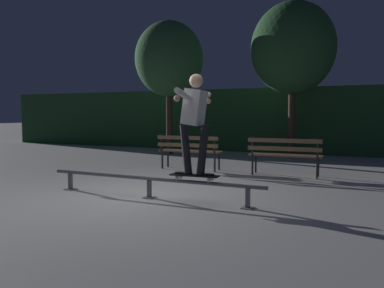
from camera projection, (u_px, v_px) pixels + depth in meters
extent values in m
plane|color=#ADAAA8|center=(152.00, 197.00, 6.43)|extent=(90.00, 90.00, 0.00)
cube|color=#234C28|center=(271.00, 120.00, 14.07)|extent=(24.00, 1.20, 2.30)
cylinder|color=slate|center=(149.00, 179.00, 6.33)|extent=(3.96, 0.06, 0.06)
cube|color=slate|center=(70.00, 182.00, 7.04)|extent=(0.06, 0.06, 0.29)
cube|color=slate|center=(71.00, 189.00, 7.05)|extent=(0.18, 0.18, 0.01)
cube|color=slate|center=(149.00, 189.00, 6.34)|extent=(0.06, 0.06, 0.29)
cube|color=slate|center=(149.00, 197.00, 6.35)|extent=(0.18, 0.18, 0.01)
cube|color=slate|center=(248.00, 199.00, 5.64)|extent=(0.06, 0.06, 0.29)
cube|color=slate|center=(248.00, 208.00, 5.65)|extent=(0.18, 0.18, 0.01)
cube|color=black|center=(194.00, 175.00, 5.98)|extent=(0.79, 0.24, 0.02)
cube|color=black|center=(194.00, 175.00, 5.98)|extent=(0.77, 0.23, 0.00)
cube|color=#9E9EA3|center=(210.00, 178.00, 5.88)|extent=(0.06, 0.17, 0.02)
cube|color=#9E9EA3|center=(179.00, 175.00, 6.07)|extent=(0.06, 0.17, 0.02)
cylinder|color=beige|center=(209.00, 181.00, 5.81)|extent=(0.05, 0.03, 0.05)
cylinder|color=beige|center=(212.00, 179.00, 5.96)|extent=(0.05, 0.03, 0.05)
cylinder|color=beige|center=(177.00, 178.00, 6.00)|extent=(0.05, 0.03, 0.05)
cylinder|color=beige|center=(181.00, 177.00, 6.15)|extent=(0.05, 0.03, 0.05)
cube|color=black|center=(205.00, 175.00, 5.91)|extent=(0.27, 0.11, 0.03)
cube|color=black|center=(184.00, 173.00, 6.04)|extent=(0.27, 0.11, 0.03)
cylinder|color=black|center=(203.00, 150.00, 5.89)|extent=(0.21, 0.14, 0.79)
cylinder|color=black|center=(186.00, 150.00, 6.00)|extent=(0.21, 0.14, 0.79)
cube|color=silver|center=(194.00, 107.00, 5.89)|extent=(0.35, 0.38, 0.57)
cylinder|color=silver|center=(185.00, 96.00, 5.53)|extent=(0.12, 0.61, 0.21)
cylinder|color=silver|center=(203.00, 98.00, 6.23)|extent=(0.12, 0.61, 0.21)
sphere|color=tan|center=(177.00, 98.00, 5.27)|extent=(0.09, 0.09, 0.09)
sphere|color=tan|center=(208.00, 101.00, 6.50)|extent=(0.09, 0.09, 0.09)
sphere|color=tan|center=(196.00, 81.00, 5.85)|extent=(0.21, 0.21, 0.21)
cube|color=#282623|center=(219.00, 161.00, 9.47)|extent=(0.04, 0.04, 0.44)
cube|color=#282623|center=(215.00, 163.00, 9.18)|extent=(0.04, 0.04, 0.44)
cube|color=#282623|center=(214.00, 144.00, 9.10)|extent=(0.04, 0.04, 0.44)
cube|color=#282623|center=(168.00, 159.00, 10.02)|extent=(0.04, 0.04, 0.44)
cube|color=#282623|center=(162.00, 160.00, 9.72)|extent=(0.04, 0.04, 0.44)
cube|color=#282623|center=(162.00, 143.00, 9.65)|extent=(0.04, 0.04, 0.44)
cube|color=brown|center=(193.00, 151.00, 9.71)|extent=(1.60, 0.14, 0.04)
cube|color=brown|center=(190.00, 151.00, 9.58)|extent=(1.60, 0.14, 0.04)
cube|color=brown|center=(188.00, 152.00, 9.45)|extent=(1.60, 0.14, 0.04)
cube|color=brown|center=(187.00, 145.00, 9.37)|extent=(1.60, 0.09, 0.09)
cube|color=brown|center=(187.00, 138.00, 9.36)|extent=(1.60, 0.09, 0.09)
cube|color=#282623|center=(318.00, 167.00, 8.49)|extent=(0.04, 0.04, 0.44)
cube|color=#282623|center=(317.00, 169.00, 8.20)|extent=(0.04, 0.04, 0.44)
cube|color=#282623|center=(318.00, 148.00, 8.12)|extent=(0.04, 0.04, 0.44)
cube|color=#282623|center=(256.00, 163.00, 9.04)|extent=(0.04, 0.04, 0.44)
cube|color=#282623|center=(252.00, 165.00, 8.74)|extent=(0.04, 0.04, 0.44)
cube|color=#282623|center=(252.00, 146.00, 8.67)|extent=(0.04, 0.04, 0.44)
cube|color=brown|center=(286.00, 155.00, 8.73)|extent=(1.60, 0.14, 0.04)
cube|color=brown|center=(285.00, 155.00, 8.60)|extent=(1.60, 0.14, 0.04)
cube|color=brown|center=(284.00, 156.00, 8.47)|extent=(1.60, 0.14, 0.04)
cube|color=brown|center=(284.00, 149.00, 8.39)|extent=(1.60, 0.09, 0.09)
cube|color=brown|center=(284.00, 141.00, 8.38)|extent=(1.60, 0.09, 0.09)
cylinder|color=#3D2D23|center=(169.00, 121.00, 13.25)|extent=(0.22, 0.22, 2.26)
ellipsoid|color=#2D5B33|center=(169.00, 59.00, 13.08)|extent=(2.32, 2.32, 2.55)
cylinder|color=#3D2D23|center=(291.00, 121.00, 12.20)|extent=(0.22, 0.22, 2.33)
ellipsoid|color=#234C28|center=(293.00, 48.00, 12.02)|extent=(2.62, 2.62, 2.88)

